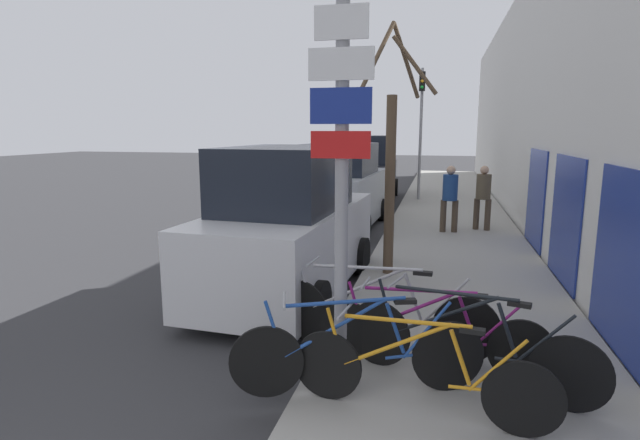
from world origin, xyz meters
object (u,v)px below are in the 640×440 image
object	(u,v)px
bicycle_4	(378,314)
parked_car_0	(288,229)
bicycle_0	(419,375)
bicycle_2	(466,346)
bicycle_3	(431,335)
pedestrian_near	(450,194)
parked_car_2	(369,171)
traffic_light	(421,116)
street_tree	(391,166)
pedestrian_far	(483,193)
signpost	(341,180)
parked_car_1	(342,190)
bicycle_1	(358,353)

from	to	relation	value
bicycle_4	parked_car_0	distance (m)	2.67
bicycle_0	bicycle_2	xyz separation A→B (m)	(0.41, 0.63, 0.02)
bicycle_3	pedestrian_near	size ratio (longest dim) A/B	1.48
parked_car_2	bicycle_0	bearing A→B (deg)	-82.90
bicycle_4	traffic_light	size ratio (longest dim) A/B	0.58
bicycle_4	street_tree	xyz separation A→B (m)	(-0.19, 3.09, 1.43)
pedestrian_near	pedestrian_far	world-z (taller)	pedestrian_near
bicycle_4	signpost	bearing A→B (deg)	168.64
pedestrian_near	parked_car_0	bearing A→B (deg)	54.87
parked_car_1	parked_car_2	distance (m)	5.37
bicycle_3	pedestrian_near	distance (m)	7.33
bicycle_1	pedestrian_near	distance (m)	8.01
traffic_light	pedestrian_near	bearing A→B (deg)	-80.28
bicycle_1	pedestrian_far	distance (m)	8.59
bicycle_0	bicycle_1	xyz separation A→B (m)	(-0.56, 0.25, 0.02)
signpost	bicycle_2	xyz separation A→B (m)	(1.17, 0.27, -1.58)
bicycle_0	bicycle_1	bearing A→B (deg)	73.14
parked_car_2	traffic_light	bearing A→B (deg)	-14.50
pedestrian_near	bicycle_1	bearing A→B (deg)	75.53
bicycle_0	pedestrian_far	world-z (taller)	pedestrian_far
bicycle_0	parked_car_2	world-z (taller)	parked_car_2
bicycle_2	signpost	bearing A→B (deg)	118.91
traffic_light	street_tree	bearing A→B (deg)	-90.47
traffic_light	bicycle_4	bearing A→B (deg)	-89.50
pedestrian_near	traffic_light	world-z (taller)	traffic_light
bicycle_4	street_tree	world-z (taller)	street_tree
bicycle_1	street_tree	xyz separation A→B (m)	(-0.13, 4.10, 1.44)
bicycle_2	parked_car_0	size ratio (longest dim) A/B	0.54
pedestrian_far	traffic_light	world-z (taller)	traffic_light
bicycle_1	street_tree	distance (m)	4.34
bicycle_3	parked_car_1	world-z (taller)	parked_car_1
street_tree	bicycle_2	bearing A→B (deg)	-73.47
pedestrian_far	parked_car_0	bearing A→B (deg)	75.62
bicycle_3	street_tree	xyz separation A→B (m)	(-0.77, 3.46, 1.46)
bicycle_2	parked_car_2	bearing A→B (deg)	27.89
bicycle_1	street_tree	world-z (taller)	street_tree
bicycle_1	parked_car_1	size ratio (longest dim) A/B	0.51
parked_car_0	traffic_light	size ratio (longest dim) A/B	0.98
parked_car_1	pedestrian_far	bearing A→B (deg)	-0.63
parked_car_1	parked_car_2	size ratio (longest dim) A/B	0.92
bicycle_0	parked_car_2	size ratio (longest dim) A/B	0.47
parked_car_2	pedestrian_far	world-z (taller)	parked_car_2
parked_car_2	street_tree	size ratio (longest dim) A/B	1.17
bicycle_3	traffic_light	world-z (taller)	traffic_light
signpost	street_tree	size ratio (longest dim) A/B	0.88
parked_car_1	bicycle_4	bearing A→B (deg)	-73.44
pedestrian_far	pedestrian_near	bearing A→B (deg)	47.56
pedestrian_far	street_tree	size ratio (longest dim) A/B	0.38
bicycle_4	pedestrian_far	size ratio (longest dim) A/B	1.65
bicycle_3	parked_car_0	size ratio (longest dim) A/B	0.53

